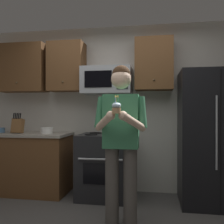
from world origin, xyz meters
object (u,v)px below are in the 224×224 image
bowl_large_white (47,130)px  bowl_small_colored (0,130)px  refrigerator (214,138)px  microwave (107,81)px  person (121,135)px  knife_block (18,126)px  cupcake (116,108)px  oven_range (105,166)px

bowl_large_white → bowl_small_colored: (-0.80, 0.04, -0.01)m
refrigerator → bowl_small_colored: size_ratio=11.31×
microwave → bowl_small_colored: (-1.70, -0.10, -0.76)m
bowl_large_white → person: size_ratio=0.11×
refrigerator → knife_block: (-2.87, 0.01, 0.14)m
refrigerator → bowl_large_white: refrigerator is taller
microwave → refrigerator: 1.72m
refrigerator → person: bearing=-142.9°
microwave → bowl_large_white: (-0.90, -0.14, -0.75)m
bowl_small_colored → cupcake: cupcake is taller
microwave → cupcake: size_ratio=4.26×
bowl_large_white → cupcake: size_ratio=1.08×
person → cupcake: 0.44m
oven_range → cupcake: bearing=-74.1°
knife_block → bowl_small_colored: knife_block is taller
knife_block → bowl_large_white: 0.47m
oven_range → person: size_ratio=0.53×
knife_block → cupcake: size_ratio=1.84×
knife_block → bowl_small_colored: (-0.33, 0.05, -0.08)m
oven_range → person: 1.11m
knife_block → person: bearing=-27.1°
microwave → refrigerator: microwave is taller
bowl_large_white → knife_block: bearing=-178.6°
person → cupcake: size_ratio=10.13×
microwave → bowl_small_colored: bearing=-176.7°
person → bowl_small_colored: bearing=155.7°
oven_range → bowl_large_white: (-0.90, -0.02, 0.50)m
cupcake → microwave: bearing=104.5°
refrigerator → cupcake: (-1.15, -1.20, 0.39)m
refrigerator → person: refrigerator is taller
knife_block → bowl_large_white: bearing=1.4°
refrigerator → cupcake: bearing=-133.8°
bowl_small_colored → bowl_large_white: bearing=-2.8°
bowl_large_white → bowl_small_colored: 0.80m
oven_range → refrigerator: 1.56m
microwave → knife_block: 1.54m
refrigerator → knife_block: refrigerator is taller
microwave → person: 1.31m
refrigerator → bowl_small_colored: bearing=178.9°
knife_block → person: size_ratio=0.18×
bowl_large_white → person: bearing=-35.4°
knife_block → microwave: bearing=6.2°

